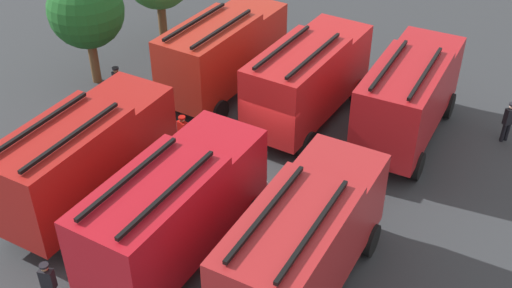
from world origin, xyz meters
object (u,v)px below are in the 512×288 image
at_px(fire_truck_4, 86,155).
at_px(firefighter_1, 508,120).
at_px(fire_truck_5, 223,51).
at_px(tree_0, 86,11).
at_px(firefighter_2, 118,84).
at_px(firefighter_3, 49,283).
at_px(fire_truck_3, 308,77).
at_px(fire_truck_2, 175,208).
at_px(firefighter_0, 183,133).
at_px(fire_truck_0, 304,241).
at_px(fire_truck_1, 409,94).

xyz_separation_m(fire_truck_4, firefighter_1, (11.56, -11.87, -1.15)).
bearing_deg(fire_truck_5, tree_0, 111.22).
distance_m(fire_truck_5, firefighter_2, 4.91).
xyz_separation_m(firefighter_3, tree_0, (11.05, 8.22, 2.61)).
distance_m(fire_truck_4, tree_0, 9.26).
relative_size(fire_truck_3, firefighter_1, 4.08).
relative_size(fire_truck_2, fire_truck_4, 0.99).
relative_size(fire_truck_5, firefighter_1, 4.08).
bearing_deg(firefighter_0, fire_truck_4, -0.94).
bearing_deg(firefighter_0, firefighter_2, -96.60).
bearing_deg(fire_truck_0, fire_truck_5, 41.98).
distance_m(fire_truck_4, firefighter_1, 16.61).
height_order(fire_truck_0, firefighter_1, fire_truck_0).
height_order(fire_truck_5, tree_0, tree_0).
xyz_separation_m(fire_truck_1, firefighter_2, (-3.71, 11.96, -1.11)).
height_order(fire_truck_2, firefighter_1, fire_truck_2).
bearing_deg(tree_0, fire_truck_2, -126.19).
bearing_deg(fire_truck_5, firefighter_3, -168.71).
bearing_deg(tree_0, firefighter_1, -75.34).
xyz_separation_m(fire_truck_3, firefighter_3, (-12.94, 2.00, -1.19)).
bearing_deg(firefighter_2, firefighter_0, 88.12).
distance_m(fire_truck_2, fire_truck_5, 10.68).
bearing_deg(tree_0, fire_truck_3, -79.51).
bearing_deg(firefighter_1, fire_truck_0, 111.17).
bearing_deg(firefighter_0, firefighter_1, 136.93).
bearing_deg(firefighter_2, fire_truck_5, 149.26).
height_order(fire_truck_3, firefighter_2, fire_truck_3).
height_order(fire_truck_0, fire_truck_4, same).
bearing_deg(fire_truck_2, firefighter_3, 148.68).
bearing_deg(fire_truck_5, fire_truck_4, -177.66).
height_order(firefighter_0, tree_0, tree_0).
height_order(fire_truck_2, firefighter_0, fire_truck_2).
bearing_deg(fire_truck_3, fire_truck_0, -153.03).
bearing_deg(fire_truck_1, tree_0, 97.99).
bearing_deg(fire_truck_3, firefighter_3, 172.58).
bearing_deg(fire_truck_2, tree_0, 53.69).
relative_size(fire_truck_1, fire_truck_4, 1.01).
relative_size(fire_truck_0, firefighter_1, 4.08).
bearing_deg(fire_truck_5, fire_truck_3, -92.06).
distance_m(fire_truck_0, fire_truck_4, 8.36).
distance_m(fire_truck_3, fire_truck_5, 4.35).
relative_size(fire_truck_1, firefighter_3, 4.25).
height_order(fire_truck_1, fire_truck_3, same).
relative_size(fire_truck_1, fire_truck_2, 1.01).
distance_m(fire_truck_0, firefighter_0, 8.52).
bearing_deg(fire_truck_4, fire_truck_2, -100.37).
bearing_deg(fire_truck_2, fire_truck_4, 80.68).
distance_m(fire_truck_3, firefighter_2, 8.51).
height_order(fire_truck_1, firefighter_0, fire_truck_1).
bearing_deg(fire_truck_0, tree_0, 63.03).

